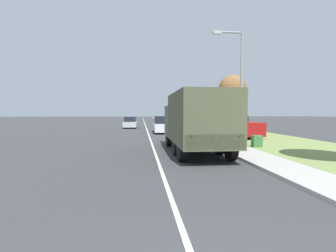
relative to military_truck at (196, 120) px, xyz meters
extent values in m
plane|color=#38383A|center=(-2.08, 27.97, -1.70)|extent=(180.00, 180.00, 0.00)
cube|color=silver|center=(-2.08, 27.97, -1.70)|extent=(0.12, 120.00, 0.00)
cube|color=#ADAAA3|center=(2.42, 27.97, -1.64)|extent=(1.80, 120.00, 0.12)
cube|color=olive|center=(6.82, 27.97, -1.69)|extent=(7.00, 120.00, 0.02)
cube|color=#545B3D|center=(0.00, 2.97, -0.14)|extent=(2.47, 2.16, 1.88)
cube|color=#4C5138|center=(0.00, -0.88, 0.13)|extent=(2.47, 5.54, 2.43)
cube|color=#545B3D|center=(0.00, -3.60, -0.73)|extent=(2.35, 0.10, 0.60)
cube|color=red|center=(-0.93, -3.62, -0.53)|extent=(0.12, 0.06, 0.12)
cube|color=red|center=(0.93, -3.62, -0.53)|extent=(0.12, 0.06, 0.12)
cylinder|color=black|center=(-1.09, 2.86, -1.11)|extent=(0.30, 1.18, 1.18)
cylinder|color=black|center=(1.09, 2.86, -1.11)|extent=(0.30, 1.18, 1.18)
cylinder|color=black|center=(-1.09, -2.26, -1.11)|extent=(0.30, 1.18, 1.18)
cylinder|color=black|center=(1.09, -2.26, -1.11)|extent=(0.30, 1.18, 1.18)
cylinder|color=black|center=(-1.09, -0.60, -1.11)|extent=(0.30, 1.18, 1.18)
cylinder|color=black|center=(1.09, -0.60, -1.11)|extent=(0.30, 1.18, 1.18)
cube|color=silver|center=(-0.56, 13.54, -1.14)|extent=(1.91, 4.72, 0.76)
cube|color=black|center=(-0.56, 13.63, -0.38)|extent=(1.68, 2.13, 0.77)
cylinder|color=black|center=(-1.41, 15.05, -1.38)|extent=(0.20, 0.64, 0.64)
cylinder|color=black|center=(0.30, 15.05, -1.38)|extent=(0.20, 0.64, 0.64)
cylinder|color=black|center=(-1.41, 12.02, -1.38)|extent=(0.20, 0.64, 0.64)
cylinder|color=black|center=(0.30, 12.02, -1.38)|extent=(0.20, 0.64, 0.64)
cube|color=#B7BABF|center=(-4.24, 22.45, -1.20)|extent=(1.72, 4.72, 0.65)
cube|color=black|center=(-4.24, 22.55, -0.54)|extent=(1.51, 2.12, 0.67)
cylinder|color=black|center=(-5.00, 23.96, -1.38)|extent=(0.20, 0.64, 0.64)
cylinder|color=black|center=(-3.48, 23.96, -1.38)|extent=(0.20, 0.64, 0.64)
cylinder|color=black|center=(-5.00, 20.94, -1.38)|extent=(0.20, 0.64, 0.64)
cylinder|color=black|center=(-3.48, 20.94, -1.38)|extent=(0.20, 0.64, 0.64)
cube|color=maroon|center=(5.50, 8.10, -0.98)|extent=(2.10, 5.33, 0.95)
cube|color=black|center=(5.50, 9.64, -0.20)|extent=(1.93, 2.24, 0.61)
cube|color=maroon|center=(5.50, 6.98, -0.44)|extent=(2.10, 3.09, 0.12)
cylinder|color=black|center=(4.57, 9.86, -1.30)|extent=(0.24, 0.76, 0.76)
cylinder|color=black|center=(6.43, 9.86, -1.30)|extent=(0.24, 0.76, 0.76)
cylinder|color=black|center=(4.57, 6.34, -1.30)|extent=(0.24, 0.76, 0.76)
cylinder|color=black|center=(6.43, 6.34, -1.30)|extent=(0.24, 0.76, 0.76)
cylinder|color=gray|center=(2.67, 0.62, 1.63)|extent=(0.14, 0.14, 6.42)
cylinder|color=gray|center=(1.97, 0.62, 4.69)|extent=(1.40, 0.11, 0.11)
cube|color=#B2B2AD|center=(1.27, 0.62, 4.66)|extent=(0.44, 0.24, 0.16)
cylinder|color=brown|center=(6.14, 11.77, 0.16)|extent=(0.36, 0.36, 3.68)
sphere|color=brown|center=(6.14, 11.77, 2.73)|extent=(2.66, 2.66, 2.66)
cube|color=#3D7042|center=(4.12, 1.77, -1.33)|extent=(0.55, 0.45, 0.70)
camera|label=1|loc=(-2.81, -13.24, 0.40)|focal=28.00mm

